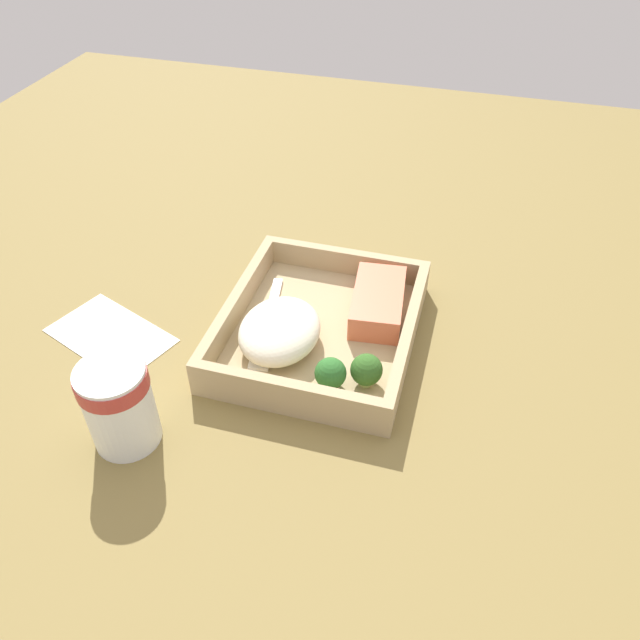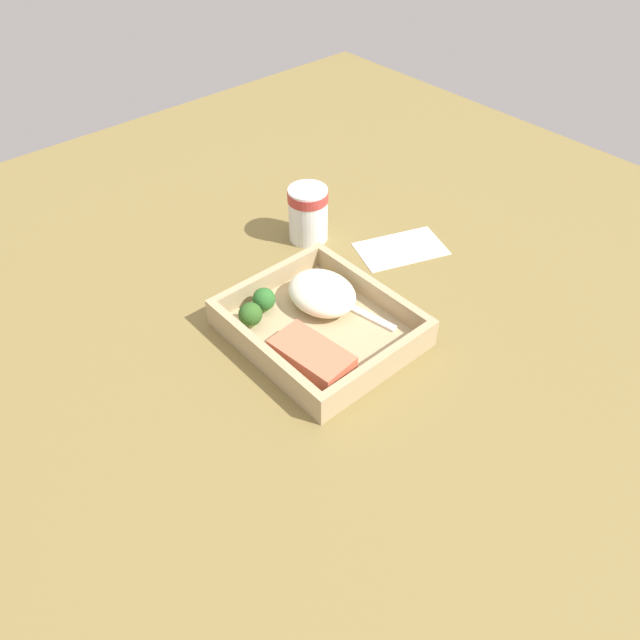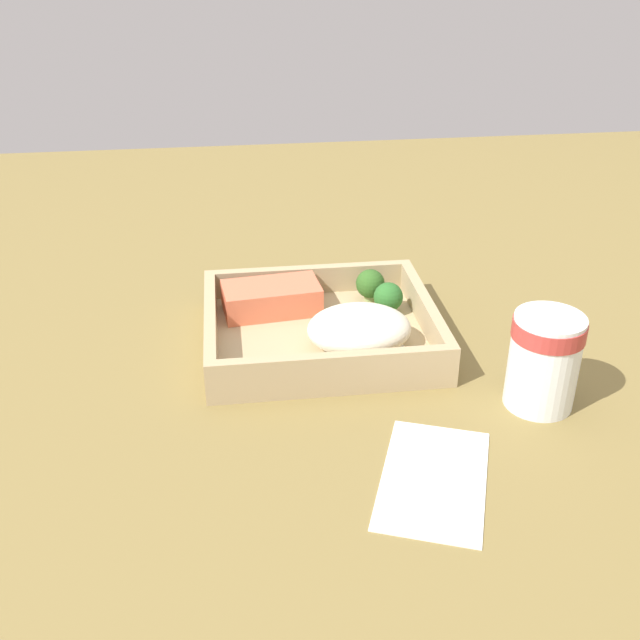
{
  "view_description": "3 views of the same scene",
  "coord_description": "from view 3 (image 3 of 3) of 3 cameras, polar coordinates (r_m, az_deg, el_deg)",
  "views": [
    {
      "loc": [
        51.12,
        14.51,
        49.44
      ],
      "look_at": [
        0.0,
        0.0,
        2.7
      ],
      "focal_mm": 35.0,
      "sensor_mm": 36.0,
      "label": 1
    },
    {
      "loc": [
        -47.88,
        42.29,
        61.07
      ],
      "look_at": [
        0.0,
        0.0,
        2.7
      ],
      "focal_mm": 35.0,
      "sensor_mm": 36.0,
      "label": 2
    },
    {
      "loc": [
        -9.16,
        -70.01,
        41.25
      ],
      "look_at": [
        0.0,
        0.0,
        2.7
      ],
      "focal_mm": 42.0,
      "sensor_mm": 36.0,
      "label": 3
    }
  ],
  "objects": [
    {
      "name": "ground_plane",
      "position": [
        0.82,
        -0.0,
        -2.26
      ],
      "size": [
        160.0,
        160.0,
        2.0
      ],
      "primitive_type": "cube",
      "color": "olive"
    },
    {
      "name": "takeout_tray",
      "position": [
        0.81,
        -0.0,
        -1.3
      ],
      "size": [
        24.55,
        21.32,
        1.2
      ],
      "primitive_type": "cube",
      "color": "tan",
      "rests_on": "ground_plane"
    },
    {
      "name": "tray_rim",
      "position": [
        0.8,
        -0.0,
        0.06
      ],
      "size": [
        24.55,
        21.32,
        3.2
      ],
      "color": "tan",
      "rests_on": "takeout_tray"
    },
    {
      "name": "salmon_fillet",
      "position": [
        0.85,
        -3.72,
        1.68
      ],
      "size": [
        11.4,
        6.9,
        3.2
      ],
      "primitive_type": "cube",
      "rotation": [
        0.0,
        0.0,
        0.11
      ],
      "color": "#E36D4B",
      "rests_on": "takeout_tray"
    },
    {
      "name": "mashed_potatoes",
      "position": [
        0.78,
        3.0,
        -0.67
      ],
      "size": [
        10.84,
        8.85,
        4.29
      ],
      "primitive_type": "ellipsoid",
      "color": "#EEE7C7",
      "rests_on": "takeout_tray"
    },
    {
      "name": "broccoli_floret_1",
      "position": [
        0.87,
        3.85,
        2.74
      ],
      "size": [
        3.38,
        3.38,
        3.79
      ],
      "color": "#8BA160",
      "rests_on": "takeout_tray"
    },
    {
      "name": "broccoli_floret_2",
      "position": [
        0.85,
        5.22,
        1.72
      ],
      "size": [
        3.33,
        3.33,
        3.67
      ],
      "color": "#77A553",
      "rests_on": "takeout_tray"
    },
    {
      "name": "fork",
      "position": [
        0.76,
        1.69,
        -2.87
      ],
      "size": [
        15.83,
        4.54,
        0.44
      ],
      "color": "white",
      "rests_on": "takeout_tray"
    },
    {
      "name": "paper_cup",
      "position": [
        0.72,
        16.74,
        -2.66
      ],
      "size": [
        6.67,
        6.67,
        9.36
      ],
      "color": "white",
      "rests_on": "ground_plane"
    },
    {
      "name": "receipt_slip",
      "position": [
        0.64,
        8.67,
        -11.81
      ],
      "size": [
        13.02,
        16.39,
        0.24
      ],
      "primitive_type": "cube",
      "rotation": [
        0.0,
        0.0,
        -0.36
      ],
      "color": "white",
      "rests_on": "ground_plane"
    }
  ]
}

